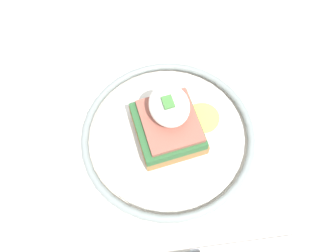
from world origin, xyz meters
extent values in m
plane|color=#B2ADA3|center=(0.00, 0.00, 0.00)|extent=(6.00, 6.00, 0.00)
cube|color=beige|center=(0.00, 0.00, 0.73)|extent=(0.85, 0.72, 0.03)
cylinder|color=beige|center=(-0.36, -0.30, 0.36)|extent=(0.06, 0.06, 0.71)
cylinder|color=beige|center=(-0.36, 0.30, 0.36)|extent=(0.06, 0.06, 0.71)
cylinder|color=silver|center=(0.01, 0.01, 0.75)|extent=(0.20, 0.20, 0.01)
torus|color=gray|center=(0.01, 0.01, 0.75)|extent=(0.23, 0.23, 0.01)
cube|color=#9E703D|center=(0.01, 0.01, 0.77)|extent=(0.09, 0.08, 0.02)
cube|color=#2D6033|center=(0.01, 0.01, 0.78)|extent=(0.08, 0.08, 0.01)
cube|color=#9E5647|center=(0.01, 0.01, 0.79)|extent=(0.08, 0.07, 0.01)
ellipsoid|color=white|center=(0.00, 0.01, 0.82)|extent=(0.06, 0.05, 0.04)
cylinder|color=#E5C656|center=(0.00, 0.06, 0.76)|extent=(0.04, 0.04, 0.00)
cube|color=#47843D|center=(0.01, 0.01, 0.84)|extent=(0.02, 0.01, 0.00)
cube|color=silver|center=(-0.14, -0.01, 0.75)|extent=(0.03, 0.11, 0.00)
cube|color=silver|center=(-0.15, 0.06, 0.74)|extent=(0.03, 0.04, 0.00)
cube|color=silver|center=(0.17, 0.05, 0.74)|extent=(0.04, 0.13, 0.00)
camera|label=1|loc=(0.18, -0.05, 1.15)|focal=35.00mm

